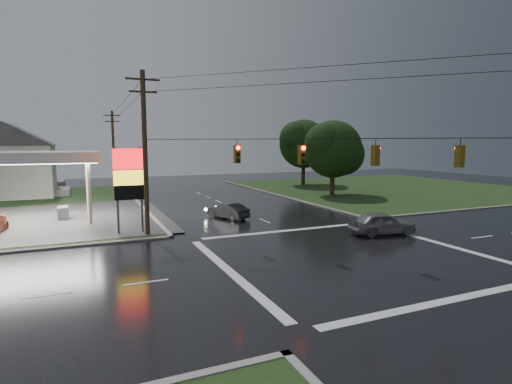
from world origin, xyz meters
name	(u,v)px	position (x,y,z in m)	size (l,w,h in m)	color
ground	(347,255)	(0.00, 0.00, 0.00)	(120.00, 120.00, 0.00)	black
grass_ne	(387,188)	(26.00, 26.00, 0.04)	(36.00, 36.00, 0.08)	#1E3216
pylon_sign	(129,176)	(-10.50, 10.50, 4.01)	(2.00, 0.35, 6.00)	#59595E
utility_pole_nw	(145,151)	(-9.50, 9.50, 5.72)	(2.20, 0.32, 11.00)	#382619
utility_pole_n	(113,149)	(-9.50, 38.00, 5.47)	(2.20, 0.32, 10.50)	#382619
traffic_signals	(351,139)	(0.02, -0.02, 6.48)	(26.87, 26.87, 1.47)	black
house_near	(11,159)	(-20.95, 36.00, 4.41)	(11.05, 8.48, 8.60)	silver
house_far	(16,157)	(-21.95, 48.00, 4.41)	(11.05, 8.48, 8.60)	silver
tree_ne_near	(334,149)	(14.14, 21.99, 5.56)	(7.99, 6.80, 8.98)	black
tree_ne_far	(304,144)	(17.15, 33.99, 6.18)	(8.46, 7.20, 9.80)	black
car_north	(228,211)	(-2.37, 13.18, 0.64)	(1.36, 3.91, 1.29)	black
car_crossing	(382,223)	(5.40, 3.38, 0.78)	(1.84, 4.57, 1.56)	slate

